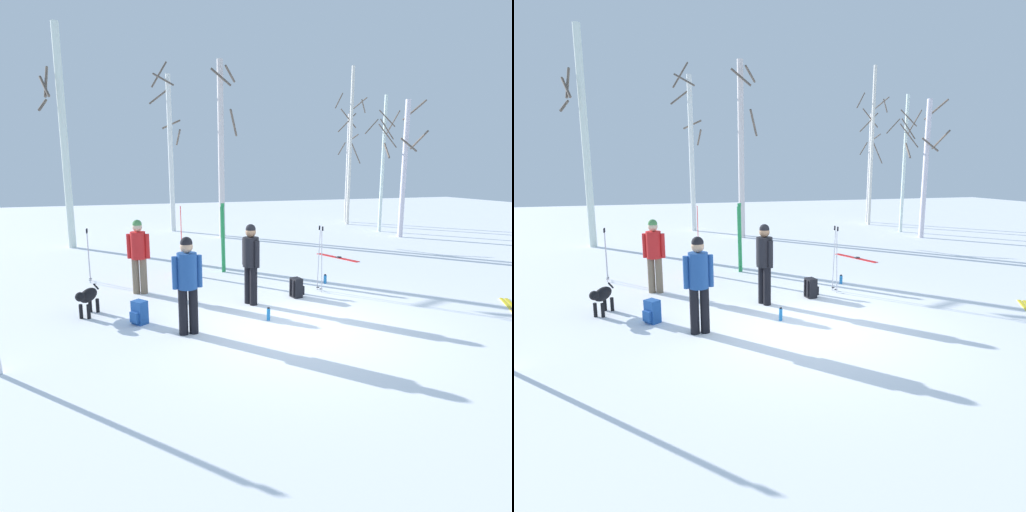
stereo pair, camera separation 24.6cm
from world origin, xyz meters
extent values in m
plane|color=white|center=(0.00, 0.00, 0.00)|extent=(60.00, 60.00, 0.00)
cylinder|color=#72604C|center=(-2.64, 3.09, 0.41)|extent=(0.16, 0.16, 0.82)
cylinder|color=#72604C|center=(-2.47, 3.03, 0.41)|extent=(0.16, 0.16, 0.82)
cylinder|color=red|center=(-2.55, 3.06, 1.13)|extent=(0.34, 0.34, 0.62)
sphere|color=beige|center=(-2.55, 3.06, 1.55)|extent=(0.22, 0.22, 0.22)
sphere|color=#4C8C4C|center=(-2.55, 3.06, 1.61)|extent=(0.21, 0.21, 0.21)
cylinder|color=red|center=(-2.75, 3.13, 1.11)|extent=(0.10, 0.10, 0.56)
cylinder|color=red|center=(-2.36, 2.99, 1.11)|extent=(0.10, 0.10, 0.56)
cylinder|color=black|center=(-0.34, 1.40, 0.41)|extent=(0.16, 0.16, 0.82)
cylinder|color=black|center=(-0.41, 1.56, 0.41)|extent=(0.16, 0.16, 0.82)
cylinder|color=black|center=(-0.38, 1.48, 1.13)|extent=(0.34, 0.34, 0.62)
sphere|color=#997051|center=(-0.38, 1.48, 1.55)|extent=(0.22, 0.22, 0.22)
sphere|color=black|center=(-0.38, 1.48, 1.61)|extent=(0.21, 0.21, 0.21)
cylinder|color=black|center=(-0.30, 1.28, 1.11)|extent=(0.10, 0.10, 0.56)
cylinder|color=black|center=(-0.45, 1.68, 1.11)|extent=(0.10, 0.10, 0.56)
cylinder|color=black|center=(-2.02, 0.17, 0.41)|extent=(0.16, 0.16, 0.82)
cylinder|color=black|center=(-1.84, 0.18, 0.41)|extent=(0.16, 0.16, 0.82)
cylinder|color=#1E478C|center=(-1.93, 0.18, 1.13)|extent=(0.34, 0.34, 0.62)
sphere|color=tan|center=(-1.93, 0.18, 1.55)|extent=(0.22, 0.22, 0.22)
sphere|color=black|center=(-1.93, 0.18, 1.61)|extent=(0.21, 0.21, 0.21)
cylinder|color=#1E478C|center=(-2.14, 0.17, 1.11)|extent=(0.10, 0.10, 0.56)
cylinder|color=#1E478C|center=(-1.72, 0.18, 1.11)|extent=(0.10, 0.10, 0.56)
ellipsoid|color=black|center=(-3.61, 1.78, 0.41)|extent=(0.44, 0.64, 0.26)
sphere|color=black|center=(-3.75, 1.47, 0.48)|extent=(0.18, 0.18, 0.18)
ellipsoid|color=black|center=(-3.77, 1.41, 0.46)|extent=(0.09, 0.12, 0.06)
cylinder|color=black|center=(-3.48, 2.10, 0.49)|extent=(0.11, 0.19, 0.17)
cylinder|color=black|center=(-3.62, 1.57, 0.14)|extent=(0.07, 0.07, 0.28)
cylinder|color=black|center=(-3.76, 1.63, 0.14)|extent=(0.07, 0.07, 0.28)
cylinder|color=black|center=(-3.47, 1.93, 0.14)|extent=(0.07, 0.07, 0.28)
cylinder|color=black|center=(-3.61, 1.99, 0.14)|extent=(0.07, 0.07, 0.28)
cube|color=red|center=(-1.34, 4.56, 0.89)|extent=(0.04, 0.20, 1.78)
cube|color=red|center=(-1.34, 4.56, 1.82)|extent=(0.02, 0.06, 0.10)
cube|color=red|center=(-1.33, 4.62, 0.89)|extent=(0.04, 0.20, 1.78)
cube|color=red|center=(-1.33, 4.62, 1.82)|extent=(0.02, 0.06, 0.10)
cube|color=green|center=(-0.23, 4.52, 0.91)|extent=(0.10, 0.06, 1.83)
cube|color=green|center=(-0.23, 4.52, 1.87)|extent=(0.06, 0.04, 0.10)
cube|color=green|center=(-0.17, 4.55, 0.91)|extent=(0.10, 0.06, 1.83)
cube|color=green|center=(-0.17, 4.55, 1.87)|extent=(0.06, 0.04, 0.10)
cube|color=red|center=(3.76, 5.30, 0.01)|extent=(0.61, 1.66, 0.02)
cube|color=#333338|center=(3.77, 5.25, 0.03)|extent=(0.10, 0.13, 0.03)
cube|color=red|center=(3.85, 5.33, 0.01)|extent=(0.61, 1.66, 0.02)
cube|color=#333338|center=(3.87, 5.29, 0.03)|extent=(0.10, 0.13, 0.03)
cylinder|color=#B2B2BC|center=(1.47, 2.01, 0.72)|extent=(0.02, 0.11, 1.44)
cylinder|color=black|center=(1.47, 2.01, 1.49)|extent=(0.04, 0.04, 0.10)
cylinder|color=black|center=(1.47, 2.01, 0.07)|extent=(0.07, 0.07, 0.01)
cylinder|color=#B2B2BC|center=(1.47, 1.85, 0.72)|extent=(0.02, 0.11, 1.44)
cylinder|color=black|center=(1.47, 1.85, 1.49)|extent=(0.04, 0.04, 0.10)
cylinder|color=black|center=(1.47, 1.85, 0.07)|extent=(0.07, 0.07, 0.01)
cylinder|color=#B2B2BC|center=(-3.69, 4.63, 0.63)|extent=(0.02, 0.10, 1.26)
cylinder|color=black|center=(-3.69, 4.63, 1.31)|extent=(0.04, 0.04, 0.10)
cylinder|color=black|center=(-3.69, 4.63, 0.07)|extent=(0.07, 0.07, 0.01)
cylinder|color=#B2B2BC|center=(-3.69, 4.46, 0.63)|extent=(0.02, 0.10, 1.26)
cylinder|color=black|center=(-3.69, 4.46, 1.31)|extent=(0.04, 0.04, 0.10)
cylinder|color=black|center=(-3.69, 4.46, 0.07)|extent=(0.07, 0.07, 0.01)
cube|color=#1E4C99|center=(-2.71, 0.97, 0.22)|extent=(0.32, 0.33, 0.44)
cube|color=#1E4C99|center=(-2.81, 0.90, 0.15)|extent=(0.17, 0.19, 0.20)
cube|color=black|center=(-2.66, 1.10, 0.22)|extent=(0.04, 0.04, 0.37)
cube|color=black|center=(-2.57, 0.99, 0.22)|extent=(0.04, 0.04, 0.37)
cube|color=black|center=(0.75, 1.64, 0.22)|extent=(0.23, 0.28, 0.44)
cube|color=black|center=(0.87, 1.66, 0.15)|extent=(0.08, 0.20, 0.20)
cube|color=black|center=(0.64, 1.56, 0.22)|extent=(0.03, 0.04, 0.37)
cube|color=black|center=(0.62, 1.70, 0.22)|extent=(0.03, 0.04, 0.37)
cylinder|color=#1E72BF|center=(-0.38, 0.38, 0.12)|extent=(0.07, 0.07, 0.23)
cylinder|color=black|center=(-0.38, 0.38, 0.25)|extent=(0.04, 0.04, 0.02)
cylinder|color=#1E72BF|center=(1.93, 2.53, 0.10)|extent=(0.08, 0.08, 0.21)
cylinder|color=black|center=(1.93, 2.53, 0.22)|extent=(0.05, 0.05, 0.02)
cylinder|color=silver|center=(-4.48, 10.07, 3.84)|extent=(0.26, 0.26, 7.67)
cylinder|color=brown|center=(-4.94, 9.91, 5.56)|extent=(0.43, 1.01, 0.82)
cylinder|color=brown|center=(-4.90, 10.09, 5.74)|extent=(0.13, 0.91, 1.15)
cylinder|color=brown|center=(-5.07, 10.12, 4.98)|extent=(0.19, 1.22, 0.55)
cylinder|color=silver|center=(-0.36, 13.31, 3.44)|extent=(0.22, 0.22, 6.88)
cylinder|color=brown|center=(-0.69, 13.68, 6.91)|extent=(0.83, 0.76, 1.25)
cylinder|color=brown|center=(-0.76, 13.72, 5.97)|extent=(0.92, 0.90, 0.77)
cylinder|color=brown|center=(-0.61, 12.91, 6.57)|extent=(0.86, 0.60, 0.59)
cylinder|color=brown|center=(0.01, 13.33, 4.22)|extent=(0.13, 0.79, 0.66)
cylinder|color=brown|center=(-0.23, 13.70, 4.81)|extent=(0.84, 0.33, 0.43)
cylinder|color=silver|center=(1.32, 10.67, 3.52)|extent=(0.25, 0.25, 7.03)
cylinder|color=brown|center=(1.78, 10.43, 4.62)|extent=(0.59, 1.02, 0.96)
cylinder|color=brown|center=(1.65, 10.41, 6.46)|extent=(0.62, 0.76, 0.51)
cylinder|color=brown|center=(1.26, 10.30, 6.30)|extent=(0.82, 0.21, 0.67)
cylinder|color=silver|center=(8.50, 8.46, 2.78)|extent=(0.21, 0.21, 5.56)
cylinder|color=brown|center=(8.41, 8.13, 3.78)|extent=(0.71, 0.26, 0.56)
cylinder|color=brown|center=(9.09, 8.39, 3.99)|extent=(0.21, 1.22, 0.70)
cylinder|color=brown|center=(7.84, 8.78, 3.58)|extent=(0.72, 1.37, 0.68)
cylinder|color=brown|center=(8.96, 8.64, 5.19)|extent=(0.45, 0.99, 0.74)
cylinder|color=silver|center=(8.59, 12.99, 3.88)|extent=(0.16, 0.16, 7.76)
cylinder|color=brown|center=(9.01, 12.62, 5.84)|extent=(0.80, 0.91, 0.52)
cylinder|color=brown|center=(8.61, 13.46, 5.14)|extent=(0.99, 0.12, 0.97)
cylinder|color=brown|center=(8.11, 13.44, 6.18)|extent=(0.96, 1.02, 0.92)
cylinder|color=brown|center=(9.06, 13.18, 5.99)|extent=(0.45, 0.99, 0.63)
cylinder|color=silver|center=(8.64, 10.18, 3.00)|extent=(0.14, 0.14, 6.00)
cylinder|color=brown|center=(8.53, 9.78, 4.24)|extent=(0.86, 0.27, 1.02)
cylinder|color=brown|center=(8.51, 9.85, 4.97)|extent=(0.71, 0.31, 0.73)
cylinder|color=brown|center=(8.31, 10.70, 4.71)|extent=(1.09, 0.71, 0.74)
cylinder|color=brown|center=(9.06, 10.21, 4.84)|extent=(0.11, 0.89, 0.98)
cylinder|color=brown|center=(8.55, 9.89, 4.53)|extent=(0.65, 0.23, 0.88)
cylinder|color=silver|center=(9.03, 13.95, 2.82)|extent=(0.16, 0.16, 5.64)
cylinder|color=brown|center=(9.26, 13.54, 3.62)|extent=(0.88, 0.52, 1.04)
cylinder|color=brown|center=(9.35, 14.10, 4.41)|extent=(0.36, 0.69, 0.45)
cylinder|color=brown|center=(8.81, 14.26, 3.89)|extent=(0.69, 0.50, 0.69)
cylinder|color=brown|center=(8.79, 13.64, 5.37)|extent=(0.69, 0.56, 0.99)
camera|label=1|loc=(-3.12, -7.10, 2.83)|focal=30.86mm
camera|label=2|loc=(-2.89, -7.18, 2.83)|focal=30.86mm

